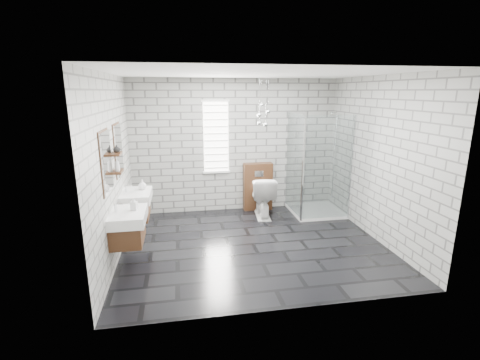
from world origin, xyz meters
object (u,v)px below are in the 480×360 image
object	(u,v)px
toilet	(262,196)
shower_enclosure	(314,191)
cistern_panel	(258,186)
vanity_right	(134,197)
vanity_left	(125,218)

from	to	relation	value
toilet	shower_enclosure	bearing A→B (deg)	-179.08
cistern_panel	toilet	xyz separation A→B (m)	(0.00, -0.43, -0.09)
vanity_right	shower_enclosure	xyz separation A→B (m)	(3.41, 0.69, -0.25)
vanity_left	shower_enclosure	xyz separation A→B (m)	(3.41, 1.67, -0.25)
toilet	vanity_left	bearing A→B (deg)	42.13
vanity_left	vanity_right	xyz separation A→B (m)	(0.00, 0.98, 0.00)
vanity_left	cistern_panel	size ratio (longest dim) A/B	1.57
shower_enclosure	cistern_panel	bearing A→B (deg)	153.68
vanity_left	toilet	bearing A→B (deg)	36.57
cistern_panel	shower_enclosure	bearing A→B (deg)	-26.32
vanity_right	cistern_panel	distance (m)	2.67
cistern_panel	shower_enclosure	world-z (taller)	shower_enclosure
shower_enclosure	toilet	xyz separation A→B (m)	(-1.05, 0.08, -0.09)
cistern_panel	shower_enclosure	xyz separation A→B (m)	(1.05, -0.52, 0.00)
vanity_left	shower_enclosure	size ratio (longest dim) A/B	0.77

